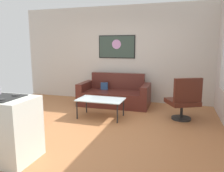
% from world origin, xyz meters
% --- Properties ---
extents(ground, '(6.40, 6.40, 0.04)m').
position_xyz_m(ground, '(0.00, 0.00, -0.02)').
color(ground, '#AC6B3F').
extents(back_wall, '(6.40, 0.05, 2.80)m').
position_xyz_m(back_wall, '(0.00, 2.42, 1.40)').
color(back_wall, beige).
rests_on(back_wall, ground).
extents(couch, '(1.94, 0.95, 0.87)m').
position_xyz_m(couch, '(-0.04, 1.80, 0.28)').
color(couch, '#51211A').
rests_on(couch, ground).
extents(coffee_table, '(1.06, 0.63, 0.44)m').
position_xyz_m(coffee_table, '(-0.03, 0.62, 0.40)').
color(coffee_table, silver).
rests_on(coffee_table, ground).
extents(armchair, '(0.82, 0.81, 0.97)m').
position_xyz_m(armchair, '(1.80, 0.95, 0.47)').
color(armchair, black).
rests_on(armchair, ground).
extents(wall_painting, '(1.11, 0.03, 0.67)m').
position_xyz_m(wall_painting, '(-0.16, 2.38, 1.62)').
color(wall_painting, black).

